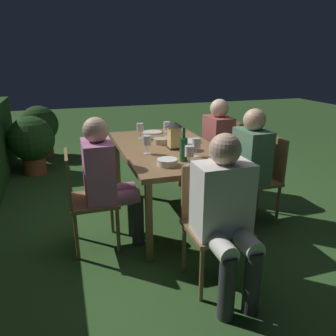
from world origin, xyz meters
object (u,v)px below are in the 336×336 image
plate_d (152,132)px  bowl_olives (167,162)px  chair_head_near (212,218)px  potted_plant_corner (40,128)px  dining_table (168,152)px  plate_c (175,130)px  potted_plant_by_hedge (32,141)px  plate_a (219,157)px  chair_side_right_a (85,196)px  person_in_pink (107,177)px  wine_glass_a (167,126)px  wine_glass_d (147,141)px  person_in_green (245,162)px  chair_side_left_a (261,175)px  bowl_bread (160,141)px  lantern_centerpiece (174,134)px  plate_b (189,141)px  person_in_cream (226,211)px  green_bottle_on_table (184,149)px  chair_side_left_b (227,155)px  wine_glass_c (189,152)px  wine_glass_b (140,128)px  person_in_rust (213,144)px  wine_glass_e (196,144)px

plate_d → bowl_olives: size_ratio=1.30×
chair_head_near → potted_plant_corner: size_ratio=1.03×
dining_table → plate_c: 0.72m
bowl_olives → potted_plant_by_hedge: bearing=27.4°
bowl_olives → potted_plant_corner: bearing=19.7°
plate_a → potted_plant_corner: potted_plant_corner is taller
chair_side_right_a → person_in_pink: bearing=-90.0°
wine_glass_a → potted_plant_by_hedge: size_ratio=0.21×
wine_glass_d → potted_plant_corner: 3.12m
person_in_green → chair_side_left_a: bearing=-90.0°
person_in_green → plate_c: bearing=19.5°
wine_glass_a → bowl_olives: wine_glass_a is taller
person_in_green → potted_plant_corner: size_ratio=1.37×
person_in_green → plate_d: size_ratio=5.24×
plate_a → potted_plant_corner: (3.23, 1.67, -0.28)m
bowl_bread → person_in_pink: bearing=128.3°
lantern_centerpiece → potted_plant_by_hedge: bearing=37.5°
chair_head_near → bowl_bread: 1.23m
plate_a → plate_b: same height
person_in_cream → potted_plant_by_hedge: size_ratio=1.40×
plate_a → person_in_green: bearing=-67.9°
plate_b → chair_side_left_a: bearing=-128.5°
chair_side_left_a → green_bottle_on_table: green_bottle_on_table is taller
chair_side_left_b → chair_side_right_a: bearing=113.2°
plate_c → plate_d: bearing=92.9°
plate_c → wine_glass_a: bearing=143.2°
wine_glass_c → bowl_bread: size_ratio=1.22×
chair_side_right_a → plate_b: bearing=-67.3°
plate_d → bowl_bread: bowl_bread is taller
chair_head_near → person_in_cream: bearing=180.0°
plate_a → plate_d: 1.19m
chair_side_left_b → wine_glass_c: 1.38m
plate_a → plate_d: bearing=14.5°
chair_side_right_a → lantern_centerpiece: (0.29, -0.90, 0.41)m
person_in_cream → chair_side_left_b: person_in_cream is taller
lantern_centerpiece → plate_d: bearing=2.1°
wine_glass_b → potted_plant_corner: 2.62m
person_in_green → dining_table: bearing=61.0°
person_in_rust → wine_glass_e: bearing=145.5°
person_in_cream → person_in_pink: (0.89, 0.66, 0.00)m
green_bottle_on_table → wine_glass_c: (-0.14, 0.00, 0.01)m
dining_table → person_in_green: person_in_green is taller
chair_side_left_b → wine_glass_a: size_ratio=5.15×
person_in_green → plate_a: bearing=112.1°
chair_side_left_b → potted_plant_corner: chair_side_left_b is taller
plate_d → potted_plant_corner: 2.50m
green_bottle_on_table → potted_plant_corner: (3.20, 1.34, -0.38)m
wine_glass_e → plate_a: bearing=-122.2°
person_in_green → wine_glass_e: 0.58m
plate_a → chair_side_right_a: bearing=83.0°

